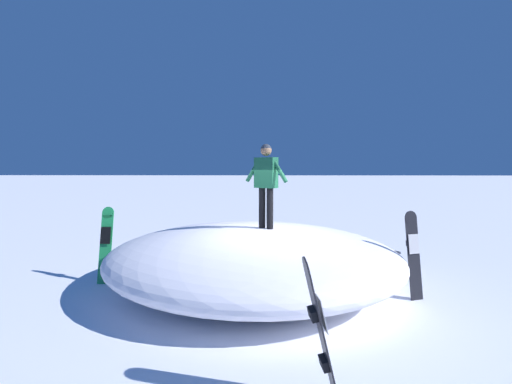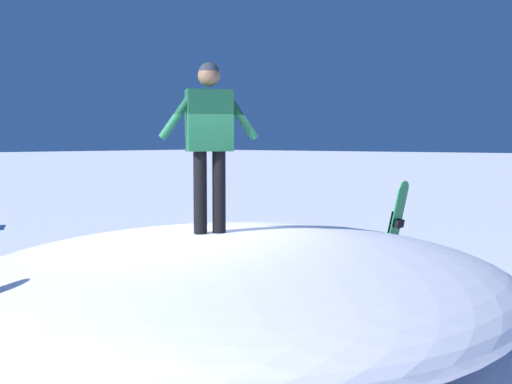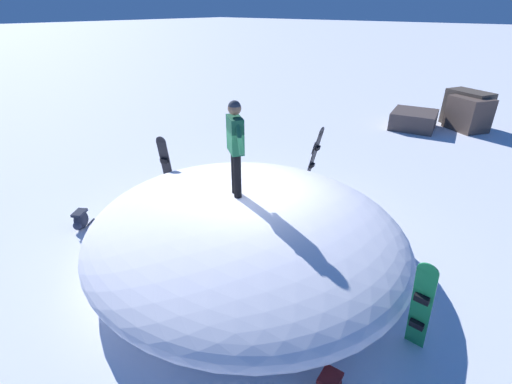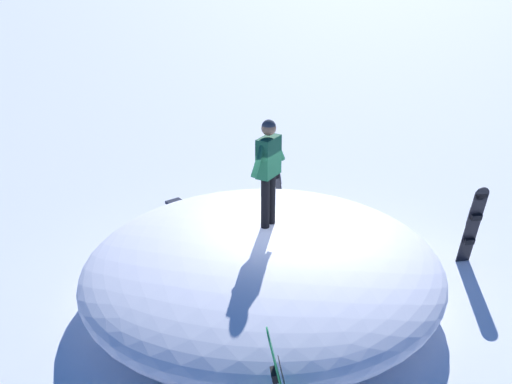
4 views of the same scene
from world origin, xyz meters
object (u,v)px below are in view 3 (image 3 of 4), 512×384
Objects in this scene: snowboarder_standing at (235,140)px; snowboard_secondary_upright at (421,306)px; snowboard_primary_upright at (166,167)px; backpack_far at (81,220)px; backpack_near at (330,384)px; snowboard_tertiary_upright at (315,154)px.

snowboard_secondary_upright is at bearing -94.11° from snowboarder_standing.
snowboarder_standing is 1.04× the size of snowboard_primary_upright.
snowboard_primary_upright reaches higher than backpack_far.
backpack_near is (-2.10, -5.87, -0.70)m from snowboard_primary_upright.
backpack_far is at bearing 116.81° from snowboarder_standing.
snowboard_tertiary_upright is (3.24, -2.29, -0.04)m from snowboard_primary_upright.
snowboarder_standing reaches higher than backpack_near.
backpack_near is at bearing -109.68° from snowboard_primary_upright.
backpack_far is at bearing 90.55° from backpack_near.
backpack_far is (-0.06, 6.23, 0.04)m from backpack_near.
snowboard_primary_upright is at bearing 79.59° from snowboarder_standing.
snowboard_secondary_upright is 1.03× the size of snowboard_tertiary_upright.
snowboard_tertiary_upright is at bearing 33.87° from backpack_near.
snowboard_tertiary_upright reaches higher than backpack_near.
snowboarder_standing is at bearing 85.89° from snowboard_secondary_upright.
backpack_near is at bearing -146.13° from snowboard_tertiary_upright.
snowboard_primary_upright is at bearing -9.54° from backpack_far.
snowboard_tertiary_upright is at bearing -35.27° from snowboard_primary_upright.
snowboarder_standing is 1.09× the size of snowboard_tertiary_upright.
backpack_near is at bearing -89.45° from backpack_far.
snowboarder_standing is at bearing -100.41° from snowboard_primary_upright.
snowboard_tertiary_upright is (3.76, 0.58, -1.50)m from snowboarder_standing.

